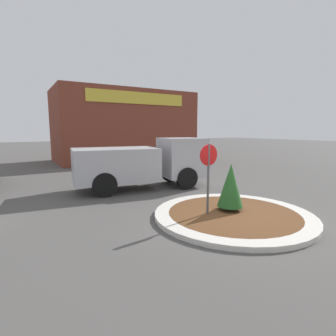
# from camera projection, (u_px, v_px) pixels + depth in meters

# --- Properties ---
(ground_plane) EXTENTS (120.00, 120.00, 0.00)m
(ground_plane) POSITION_uv_depth(u_px,v_px,m) (233.00, 217.00, 7.98)
(ground_plane) COLOR #514F4C
(traffic_island) EXTENTS (4.77, 4.77, 0.14)m
(traffic_island) POSITION_uv_depth(u_px,v_px,m) (233.00, 215.00, 7.97)
(traffic_island) COLOR beige
(traffic_island) RESTS_ON ground_plane
(stop_sign) EXTENTS (0.62, 0.07, 2.24)m
(stop_sign) POSITION_uv_depth(u_px,v_px,m) (208.00, 168.00, 7.68)
(stop_sign) COLOR #4C4C51
(stop_sign) RESTS_ON ground_plane
(island_shrub) EXTENTS (0.79, 0.79, 1.47)m
(island_shrub) POSITION_uv_depth(u_px,v_px,m) (231.00, 185.00, 8.11)
(island_shrub) COLOR brown
(island_shrub) RESTS_ON traffic_island
(utility_truck) EXTENTS (6.06, 2.76, 2.25)m
(utility_truck) POSITION_uv_depth(u_px,v_px,m) (143.00, 162.00, 11.76)
(utility_truck) COLOR #B2B2B7
(utility_truck) RESTS_ON ground_plane
(storefront_building) EXTENTS (11.43, 6.07, 5.87)m
(storefront_building) POSITION_uv_depth(u_px,v_px,m) (124.00, 126.00, 22.99)
(storefront_building) COLOR brown
(storefront_building) RESTS_ON ground_plane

